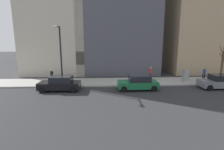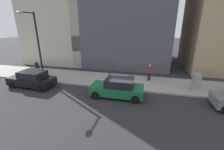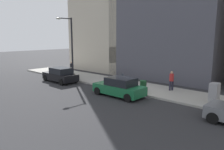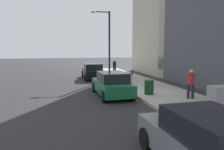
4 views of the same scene
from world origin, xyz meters
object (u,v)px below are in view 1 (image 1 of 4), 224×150
parked_car_black (60,84)px  streetlamp (60,51)px  pedestrian_far_corner (52,75)px  office_block_center (116,15)px  office_tower_left (196,20)px  pedestrian_near_meter (204,73)px  parked_car_grey (220,82)px  utility_box (185,76)px  bare_tree (222,64)px  trash_bin (141,79)px  pedestrian_midblock (151,72)px  parked_car_green (138,83)px  parking_meter (125,77)px

parked_car_black → streetlamp: streetlamp is taller
pedestrian_far_corner → office_block_center: 15.55m
office_tower_left → pedestrian_near_meter: bearing=162.0°
office_tower_left → parked_car_grey: bearing=166.4°
streetlamp → office_tower_left: (9.96, -20.09, 4.39)m
parked_car_grey → pedestrian_far_corner: size_ratio=2.54×
utility_box → bare_tree: bearing=-76.7°
trash_bin → office_block_center: size_ratio=0.05×
streetlamp → pedestrian_midblock: 11.41m
pedestrian_midblock → office_tower_left: 14.05m
parked_car_black → pedestrian_near_meter: bearing=-78.0°
parked_car_black → streetlamp: 3.60m
streetlamp → bare_tree: bearing=-83.5°
parked_car_black → office_block_center: office_block_center is taller
parked_car_grey → office_tower_left: size_ratio=0.25×
pedestrian_midblock → parked_car_green: bearing=-2.2°
pedestrian_near_meter → trash_bin: bearing=-171.9°
pedestrian_near_meter → utility_box: bearing=-165.5°
parked_car_black → bare_tree: bare_tree is taller
parked_car_grey → parked_car_green: bearing=89.9°
parked_car_green → pedestrian_midblock: 4.68m
parking_meter → streetlamp: size_ratio=0.21×
trash_bin → pedestrian_near_meter: pedestrian_near_meter is taller
utility_box → pedestrian_near_meter: 2.80m
pedestrian_far_corner → office_block_center: (10.17, -8.38, 8.26)m
parking_meter → office_tower_left: (9.79, -12.87, 7.43)m
parked_car_black → pedestrian_near_meter: 17.53m
parking_meter → pedestrian_near_meter: 10.29m
parking_meter → office_block_center: size_ratio=0.07×
parking_meter → pedestrian_midblock: (2.27, -3.54, 0.11)m
utility_box → parking_meter: bearing=96.5°
parked_car_grey → pedestrian_far_corner: 18.93m
parking_meter → office_tower_left: office_tower_left is taller
trash_bin → office_tower_left: (9.34, -10.98, 7.81)m
pedestrian_near_meter → parking_meter: bearing=-170.7°
parked_car_grey → pedestrian_midblock: bearing=58.7°
streetlamp → bare_tree: streetlamp is taller
parked_car_grey → office_block_center: size_ratio=0.23×
parked_car_black → pedestrian_far_corner: 3.09m
streetlamp → pedestrian_far_corner: streetlamp is taller
parked_car_grey → office_block_center: 18.62m
streetlamp → parked_car_black: bearing=-173.9°
utility_box → office_block_center: size_ratio=0.08×
parking_meter → trash_bin: (0.45, -1.90, -0.38)m
parking_meter → trash_bin: bearing=-76.6°
parking_meter → pedestrian_far_corner: size_ratio=0.81×
parking_meter → pedestrian_far_corner: (1.00, 8.63, 0.11)m
parking_meter → office_block_center: (11.17, 0.25, 8.37)m
bare_tree → office_block_center: size_ratio=0.23×
pedestrian_far_corner → office_block_center: size_ratio=0.09×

